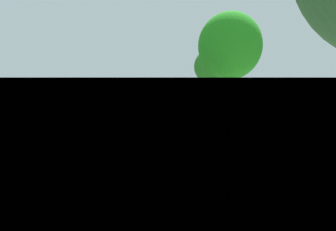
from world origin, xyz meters
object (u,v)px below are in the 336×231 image
at_px(parked_suv_black_second, 194,131).
at_px(street_tree_far_end, 230,46).
at_px(parked_pickup_white_mid, 184,109).
at_px(bicycle_at_curb, 200,133).
at_px(cyclist_with_backpack, 207,120).
at_px(street_tree_corner, 216,67).

relative_size(parked_suv_black_second, street_tree_far_end, 0.79).
bearing_deg(parked_pickup_white_mid, bicycle_at_curb, -87.14).
relative_size(parked_suv_black_second, cyclist_with_backpack, 2.95).
relative_size(parked_pickup_white_mid, street_tree_far_end, 0.88).
bearing_deg(bicycle_at_curb, parked_suv_black_second, -96.16).
bearing_deg(parked_suv_black_second, street_tree_corner, 80.93).
bearing_deg(street_tree_corner, bicycle_at_curb, -100.50).
bearing_deg(street_tree_far_end, parked_pickup_white_mid, 110.12).
bearing_deg(bicycle_at_curb, street_tree_corner, 79.50).
height_order(cyclist_with_backpack, street_tree_far_end, street_tree_far_end).
xyz_separation_m(parked_pickup_white_mid, street_tree_corner, (2.23, -0.17, 3.01)).
bearing_deg(parked_suv_black_second, street_tree_far_end, 74.67).
xyz_separation_m(street_tree_far_end, street_tree_corner, (0.00, 5.91, -0.53)).
relative_size(cyclist_with_backpack, street_tree_corner, 0.31).
distance_m(bicycle_at_curb, cyclist_with_backpack, 0.78).
relative_size(parked_pickup_white_mid, bicycle_at_curb, 3.33).
distance_m(parked_suv_black_second, street_tree_corner, 14.60).
xyz_separation_m(parked_suv_black_second, cyclist_with_backpack, (0.73, 4.24, -0.05)).
relative_size(parked_suv_black_second, parked_pickup_white_mid, 0.89).
bearing_deg(street_tree_corner, parked_pickup_white_mid, 175.63).
relative_size(parked_suv_black_second, street_tree_corner, 0.92).
bearing_deg(cyclist_with_backpack, street_tree_corner, 81.25).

